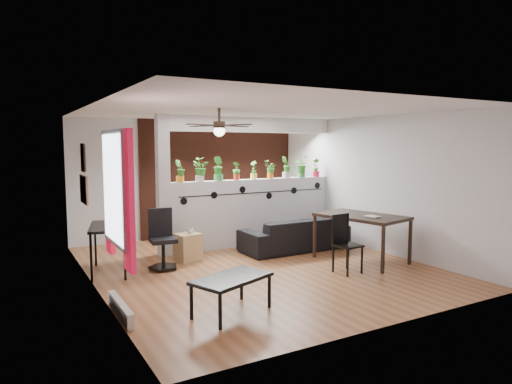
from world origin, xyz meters
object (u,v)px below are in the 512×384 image
at_px(ceiling_fan, 219,127).
at_px(sofa, 295,235).
at_px(potted_plant_1, 200,169).
at_px(office_chair, 162,243).
at_px(potted_plant_7, 301,166).
at_px(computer_desk, 109,230).
at_px(coffee_table, 232,281).
at_px(potted_plant_8, 316,167).
at_px(dining_table, 361,220).
at_px(cup, 190,231).
at_px(cube_shelf, 188,247).
at_px(potted_plant_6, 286,167).
at_px(potted_plant_0, 180,170).
at_px(potted_plant_3, 236,170).
at_px(folding_chair, 344,238).
at_px(potted_plant_4, 254,169).
at_px(potted_plant_2, 218,168).

height_order(ceiling_fan, sofa, ceiling_fan).
bearing_deg(potted_plant_1, sofa, -26.83).
bearing_deg(office_chair, ceiling_fan, -55.27).
relative_size(potted_plant_1, potted_plant_7, 1.00).
height_order(computer_desk, coffee_table, computer_desk).
height_order(potted_plant_8, dining_table, potted_plant_8).
bearing_deg(potted_plant_8, sofa, -143.47).
bearing_deg(cup, cube_shelf, 180.00).
distance_m(sofa, dining_table, 1.46).
relative_size(sofa, office_chair, 2.09).
distance_m(potted_plant_6, office_chair, 3.36).
bearing_deg(cube_shelf, potted_plant_8, -1.02).
height_order(potted_plant_0, dining_table, potted_plant_0).
height_order(potted_plant_7, sofa, potted_plant_7).
distance_m(potted_plant_3, dining_table, 2.66).
relative_size(cup, coffee_table, 0.10).
distance_m(sofa, folding_chair, 1.71).
bearing_deg(potted_plant_3, office_chair, -154.14).
distance_m(ceiling_fan, computer_desk, 2.43).
distance_m(potted_plant_8, cup, 3.43).
distance_m(ceiling_fan, potted_plant_1, 1.98).
xyz_separation_m(potted_plant_6, office_chair, (-3.02, -0.89, -1.16)).
bearing_deg(potted_plant_1, ceiling_fan, -102.98).
relative_size(potted_plant_6, folding_chair, 0.48).
bearing_deg(potted_plant_4, computer_desk, -166.93).
height_order(dining_table, coffee_table, dining_table).
height_order(potted_plant_2, office_chair, potted_plant_2).
xyz_separation_m(potted_plant_4, office_chair, (-2.23, -0.89, -1.12)).
bearing_deg(cube_shelf, potted_plant_1, 39.34).
height_order(cube_shelf, folding_chair, folding_chair).
bearing_deg(potted_plant_7, potted_plant_3, 180.00).
height_order(ceiling_fan, potted_plant_3, ceiling_fan).
relative_size(potted_plant_3, potted_plant_7, 0.79).
xyz_separation_m(computer_desk, folding_chair, (3.31, -1.80, -0.15)).
bearing_deg(potted_plant_2, potted_plant_8, 0.00).
bearing_deg(potted_plant_6, potted_plant_0, 180.00).
relative_size(potted_plant_4, potted_plant_6, 0.84).
distance_m(potted_plant_2, potted_plant_3, 0.40).
distance_m(potted_plant_3, folding_chair, 2.78).
xyz_separation_m(potted_plant_3, cube_shelf, (-1.29, -0.62, -1.30)).
height_order(office_chair, folding_chair, office_chair).
distance_m(office_chair, coffee_table, 2.38).
height_order(potted_plant_8, folding_chair, potted_plant_8).
distance_m(potted_plant_8, sofa, 1.89).
bearing_deg(folding_chair, potted_plant_1, 119.96).
xyz_separation_m(potted_plant_2, coffee_table, (-1.34, -3.27, -1.19)).
bearing_deg(coffee_table, cube_shelf, 80.39).
bearing_deg(cup, potted_plant_2, 36.24).
xyz_separation_m(potted_plant_2, dining_table, (1.78, -2.12, -0.87)).
distance_m(potted_plant_1, potted_plant_8, 2.77).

